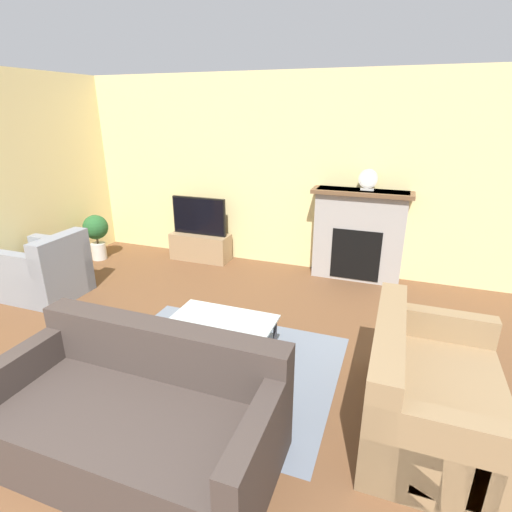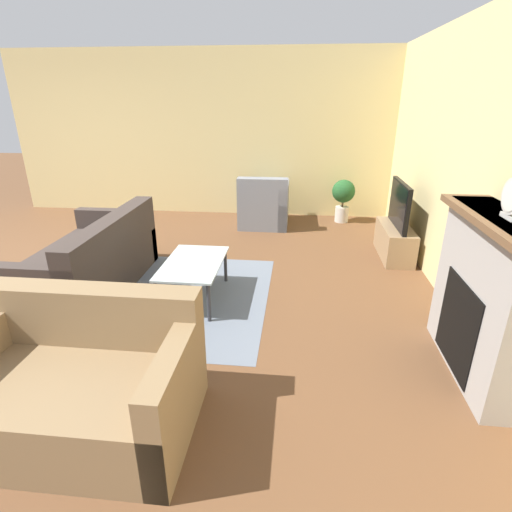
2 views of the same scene
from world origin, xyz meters
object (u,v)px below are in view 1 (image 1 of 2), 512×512
(couch_loveseat, at_px, (427,395))
(potted_plant, at_px, (96,232))
(armchair_by_window, at_px, (46,274))
(coffee_table, at_px, (222,325))
(tv, at_px, (199,216))
(couch_sectional, at_px, (138,418))
(mantel_clock, at_px, (368,180))

(couch_loveseat, xyz_separation_m, potted_plant, (-4.68, 2.05, 0.15))
(armchair_by_window, distance_m, coffee_table, 2.68)
(armchair_by_window, bearing_deg, tv, 146.04)
(couch_sectional, bearing_deg, mantel_clock, 73.63)
(couch_loveseat, height_order, mantel_clock, mantel_clock)
(mantel_clock, bearing_deg, potted_plant, -170.79)
(tv, xyz_separation_m, couch_loveseat, (3.18, -2.58, -0.41))
(couch_loveseat, bearing_deg, armchair_by_window, 80.05)
(coffee_table, bearing_deg, couch_sectional, -93.38)
(couch_sectional, xyz_separation_m, coffee_table, (0.07, 1.18, 0.08))
(armchair_by_window, xyz_separation_m, mantel_clock, (3.62, 1.91, 1.07))
(coffee_table, height_order, potted_plant, potted_plant)
(couch_sectional, distance_m, potted_plant, 4.12)
(couch_sectional, relative_size, couch_loveseat, 1.34)
(potted_plant, bearing_deg, mantel_clock, 9.21)
(couch_sectional, distance_m, armchair_by_window, 3.06)
(armchair_by_window, height_order, coffee_table, armchair_by_window)
(couch_loveseat, distance_m, potted_plant, 5.12)
(armchair_by_window, relative_size, mantel_clock, 3.33)
(couch_loveseat, bearing_deg, couch_sectional, 116.42)
(armchair_by_window, xyz_separation_m, potted_plant, (-0.30, 1.28, 0.14))
(coffee_table, bearing_deg, tv, 121.74)
(armchair_by_window, bearing_deg, coffee_table, 79.16)
(mantel_clock, bearing_deg, tv, -177.60)
(couch_sectional, bearing_deg, potted_plant, 134.10)
(coffee_table, xyz_separation_m, potted_plant, (-2.93, 1.77, 0.07))
(coffee_table, distance_m, mantel_clock, 2.79)
(coffee_table, relative_size, potted_plant, 1.36)
(coffee_table, distance_m, potted_plant, 3.43)
(tv, bearing_deg, couch_sectional, -68.76)
(potted_plant, relative_size, mantel_clock, 2.62)
(tv, xyz_separation_m, armchair_by_window, (-1.21, -1.81, -0.40))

